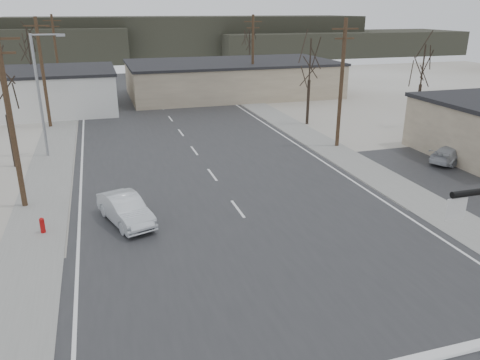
# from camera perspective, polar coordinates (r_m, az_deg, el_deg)

# --- Properties ---
(ground) EXTENTS (140.00, 140.00, 0.00)m
(ground) POSITION_cam_1_polar(r_m,az_deg,el_deg) (19.70, 6.59, -12.61)
(ground) COLOR silver
(ground) RESTS_ON ground
(main_road) EXTENTS (18.00, 110.00, 0.05)m
(main_road) POSITION_cam_1_polar(r_m,az_deg,el_deg) (32.64, -3.81, 1.16)
(main_road) COLOR #28282B
(main_road) RESTS_ON ground
(cross_road) EXTENTS (90.00, 10.00, 0.04)m
(cross_road) POSITION_cam_1_polar(r_m,az_deg,el_deg) (19.69, 6.59, -12.56)
(cross_road) COLOR #28282B
(cross_road) RESTS_ON ground
(sidewalk_left) EXTENTS (3.00, 90.00, 0.06)m
(sidewalk_left) POSITION_cam_1_polar(r_m,az_deg,el_deg) (36.84, -21.96, 1.95)
(sidewalk_left) COLOR gray
(sidewalk_left) RESTS_ON ground
(sidewalk_right) EXTENTS (3.00, 90.00, 0.06)m
(sidewalk_right) POSITION_cam_1_polar(r_m,az_deg,el_deg) (40.62, 9.26, 4.78)
(sidewalk_right) COLOR gray
(sidewalk_right) RESTS_ON ground
(fire_hydrant) EXTENTS (0.24, 0.24, 0.87)m
(fire_hydrant) POSITION_cam_1_polar(r_m,az_deg,el_deg) (25.45, -22.95, -5.11)
(fire_hydrant) COLOR #A50C0C
(fire_hydrant) RESTS_ON ground
(building_left_far) EXTENTS (22.30, 12.30, 4.50)m
(building_left_far) POSITION_cam_1_polar(r_m,az_deg,el_deg) (56.46, -26.41, 9.57)
(building_left_far) COLOR silver
(building_left_far) RESTS_ON ground
(building_right_far) EXTENTS (26.30, 14.30, 4.30)m
(building_right_far) POSITION_cam_1_polar(r_m,az_deg,el_deg) (62.04, -1.00, 12.31)
(building_right_far) COLOR tan
(building_right_far) RESTS_ON ground
(upole_left_b) EXTENTS (2.20, 0.30, 10.00)m
(upole_left_b) POSITION_cam_1_polar(r_m,az_deg,el_deg) (28.00, -26.25, 6.98)
(upole_left_b) COLOR #473021
(upole_left_b) RESTS_ON ground
(upole_left_c) EXTENTS (2.20, 0.30, 10.00)m
(upole_left_c) POSITION_cam_1_polar(r_m,az_deg,el_deg) (47.62, -22.91, 12.11)
(upole_left_c) COLOR #473021
(upole_left_c) RESTS_ON ground
(upole_left_d) EXTENTS (2.20, 0.30, 10.00)m
(upole_left_d) POSITION_cam_1_polar(r_m,az_deg,el_deg) (67.46, -21.49, 14.23)
(upole_left_d) COLOR #473021
(upole_left_d) RESTS_ON ground
(upole_right_a) EXTENTS (2.20, 0.30, 10.00)m
(upole_right_a) POSITION_cam_1_polar(r_m,az_deg,el_deg) (38.25, 12.26, 11.60)
(upole_right_a) COLOR #473021
(upole_right_a) RESTS_ON ground
(upole_right_b) EXTENTS (2.20, 0.30, 10.00)m
(upole_right_b) POSITION_cam_1_polar(r_m,az_deg,el_deg) (58.34, 1.56, 14.84)
(upole_right_b) COLOR #473021
(upole_right_b) RESTS_ON ground
(streetlight_main) EXTENTS (2.40, 0.25, 9.00)m
(streetlight_main) POSITION_cam_1_polar(r_m,az_deg,el_deg) (37.70, -23.07, 10.14)
(streetlight_main) COLOR gray
(streetlight_main) RESTS_ON ground
(tree_left_near) EXTENTS (3.30, 3.30, 7.35)m
(tree_left_near) POSITION_cam_1_polar(r_m,az_deg,el_deg) (36.02, -26.87, 9.41)
(tree_left_near) COLOR #2F251D
(tree_left_near) RESTS_ON ground
(tree_right_mid) EXTENTS (3.74, 3.74, 8.33)m
(tree_right_mid) POSITION_cam_1_polar(r_m,az_deg,el_deg) (45.69, 8.54, 14.05)
(tree_right_mid) COLOR #2F251D
(tree_right_mid) RESTS_ON ground
(tree_left_far) EXTENTS (3.96, 3.96, 8.82)m
(tree_left_far) POSITION_cam_1_polar(r_m,az_deg,el_deg) (61.65, -24.33, 14.41)
(tree_left_far) COLOR #2F251D
(tree_left_far) RESTS_ON ground
(tree_right_far) EXTENTS (3.52, 3.52, 7.84)m
(tree_right_far) POSITION_cam_1_polar(r_m,az_deg,el_deg) (70.76, 1.17, 16.06)
(tree_right_far) COLOR #2F251D
(tree_right_far) RESTS_ON ground
(tree_lot) EXTENTS (3.52, 3.52, 7.84)m
(tree_lot) POSITION_cam_1_polar(r_m,az_deg,el_deg) (47.30, 21.40, 12.70)
(tree_lot) COLOR #2F251D
(tree_lot) RESTS_ON ground
(hill_center) EXTENTS (80.00, 18.00, 9.00)m
(hill_center) POSITION_cam_1_polar(r_m,az_deg,el_deg) (113.40, -6.06, 16.95)
(hill_center) COLOR #333026
(hill_center) RESTS_ON ground
(hill_right) EXTENTS (60.00, 18.00, 5.50)m
(hill_right) POSITION_cam_1_polar(r_m,az_deg,el_deg) (119.77, 11.92, 15.98)
(hill_right) COLOR #333026
(hill_right) RESTS_ON ground
(sedan_crossing) EXTENTS (2.91, 4.78, 1.49)m
(sedan_crossing) POSITION_cam_1_polar(r_m,az_deg,el_deg) (25.14, -13.79, -3.49)
(sedan_crossing) COLOR #B6BBC1
(sedan_crossing) RESTS_ON main_road
(car_far_a) EXTENTS (2.52, 4.79, 1.33)m
(car_far_a) POSITION_cam_1_polar(r_m,az_deg,el_deg) (60.24, -5.86, 10.58)
(car_far_a) COLOR black
(car_far_a) RESTS_ON main_road
(car_far_b) EXTENTS (1.64, 3.81, 1.28)m
(car_far_b) POSITION_cam_1_polar(r_m,az_deg,el_deg) (69.76, -16.54, 11.16)
(car_far_b) COLOR black
(car_far_b) RESTS_ON main_road
(car_parked_silver) EXTENTS (4.54, 3.18, 1.22)m
(car_parked_silver) POSITION_cam_1_polar(r_m,az_deg,el_deg) (37.42, 24.45, 2.85)
(car_parked_silver) COLOR #ADB2B9
(car_parked_silver) RESTS_ON parking_lot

